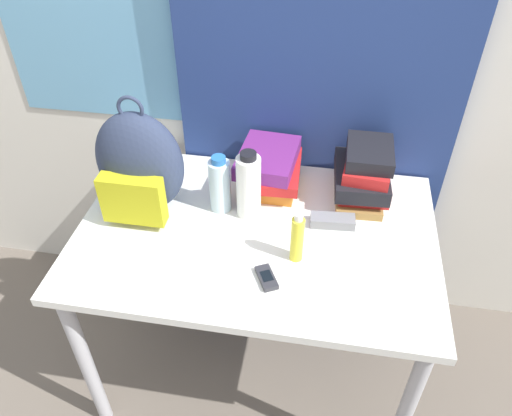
{
  "coord_description": "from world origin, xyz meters",
  "views": [
    {
      "loc": [
        0.21,
        -0.81,
        1.92
      ],
      "look_at": [
        0.0,
        0.4,
        0.87
      ],
      "focal_mm": 35.0,
      "sensor_mm": 36.0,
      "label": 1
    }
  ],
  "objects_px": {
    "water_bottle": "(220,185)",
    "sunglasses_case": "(333,221)",
    "book_stack_center": "(364,174)",
    "sports_bottle": "(249,186)",
    "cell_phone": "(267,278)",
    "sunscreen_bottle": "(297,238)",
    "backpack": "(139,166)",
    "book_stack_left": "(270,169)"
  },
  "relations": [
    {
      "from": "sports_bottle",
      "to": "book_stack_center",
      "type": "bearing_deg",
      "value": 23.29
    },
    {
      "from": "sunglasses_case",
      "to": "cell_phone",
      "type": "bearing_deg",
      "value": -123.13
    },
    {
      "from": "backpack",
      "to": "cell_phone",
      "type": "height_order",
      "value": "backpack"
    },
    {
      "from": "sunscreen_bottle",
      "to": "sunglasses_case",
      "type": "bearing_deg",
      "value": 59.0
    },
    {
      "from": "cell_phone",
      "to": "book_stack_left",
      "type": "bearing_deg",
      "value": 97.39
    },
    {
      "from": "book_stack_left",
      "to": "sunglasses_case",
      "type": "distance_m",
      "value": 0.31
    },
    {
      "from": "book_stack_center",
      "to": "sunglasses_case",
      "type": "distance_m",
      "value": 0.22
    },
    {
      "from": "backpack",
      "to": "water_bottle",
      "type": "bearing_deg",
      "value": 9.96
    },
    {
      "from": "book_stack_center",
      "to": "sports_bottle",
      "type": "bearing_deg",
      "value": -156.71
    },
    {
      "from": "book_stack_left",
      "to": "cell_phone",
      "type": "bearing_deg",
      "value": -82.61
    },
    {
      "from": "book_stack_left",
      "to": "sports_bottle",
      "type": "distance_m",
      "value": 0.17
    },
    {
      "from": "sunscreen_bottle",
      "to": "cell_phone",
      "type": "xyz_separation_m",
      "value": [
        -0.08,
        -0.11,
        -0.08
      ]
    },
    {
      "from": "sunscreen_bottle",
      "to": "sunglasses_case",
      "type": "relative_size",
      "value": 1.19
    },
    {
      "from": "sports_bottle",
      "to": "sunscreen_bottle",
      "type": "xyz_separation_m",
      "value": [
        0.19,
        -0.19,
        -0.03
      ]
    },
    {
      "from": "book_stack_center",
      "to": "sunglasses_case",
      "type": "relative_size",
      "value": 1.85
    },
    {
      "from": "water_bottle",
      "to": "cell_phone",
      "type": "relative_size",
      "value": 2.02
    },
    {
      "from": "backpack",
      "to": "water_bottle",
      "type": "height_order",
      "value": "backpack"
    },
    {
      "from": "sports_bottle",
      "to": "backpack",
      "type": "bearing_deg",
      "value": -174.81
    },
    {
      "from": "book_stack_left",
      "to": "sunglasses_case",
      "type": "relative_size",
      "value": 1.84
    },
    {
      "from": "cell_phone",
      "to": "sunscreen_bottle",
      "type": "bearing_deg",
      "value": 53.54
    },
    {
      "from": "water_bottle",
      "to": "sunglasses_case",
      "type": "distance_m",
      "value": 0.4
    },
    {
      "from": "backpack",
      "to": "book_stack_left",
      "type": "xyz_separation_m",
      "value": [
        0.41,
        0.2,
        -0.1
      ]
    },
    {
      "from": "book_stack_left",
      "to": "cell_phone",
      "type": "relative_size",
      "value": 2.64
    },
    {
      "from": "book_stack_left",
      "to": "cell_phone",
      "type": "height_order",
      "value": "book_stack_left"
    },
    {
      "from": "cell_phone",
      "to": "sunglasses_case",
      "type": "bearing_deg",
      "value": 56.87
    },
    {
      "from": "sports_bottle",
      "to": "cell_phone",
      "type": "relative_size",
      "value": 2.36
    },
    {
      "from": "sports_bottle",
      "to": "water_bottle",
      "type": "bearing_deg",
      "value": 172.9
    },
    {
      "from": "book_stack_left",
      "to": "water_bottle",
      "type": "bearing_deg",
      "value": -134.96
    },
    {
      "from": "backpack",
      "to": "cell_phone",
      "type": "bearing_deg",
      "value": -29.22
    },
    {
      "from": "cell_phone",
      "to": "sunglasses_case",
      "type": "relative_size",
      "value": 0.7
    },
    {
      "from": "book_stack_center",
      "to": "sports_bottle",
      "type": "relative_size",
      "value": 1.13
    },
    {
      "from": "water_bottle",
      "to": "sunglasses_case",
      "type": "xyz_separation_m",
      "value": [
        0.39,
        -0.03,
        -0.08
      ]
    },
    {
      "from": "book_stack_left",
      "to": "sunscreen_bottle",
      "type": "xyz_separation_m",
      "value": [
        0.14,
        -0.35,
        0.01
      ]
    },
    {
      "from": "backpack",
      "to": "sunglasses_case",
      "type": "xyz_separation_m",
      "value": [
        0.65,
        0.02,
        -0.16
      ]
    },
    {
      "from": "water_bottle",
      "to": "sunscreen_bottle",
      "type": "relative_size",
      "value": 1.18
    },
    {
      "from": "backpack",
      "to": "sports_bottle",
      "type": "bearing_deg",
      "value": 5.19
    },
    {
      "from": "book_stack_left",
      "to": "sunglasses_case",
      "type": "bearing_deg",
      "value": -36.25
    },
    {
      "from": "backpack",
      "to": "book_stack_left",
      "type": "distance_m",
      "value": 0.47
    },
    {
      "from": "book_stack_left",
      "to": "book_stack_center",
      "type": "height_order",
      "value": "book_stack_center"
    },
    {
      "from": "water_bottle",
      "to": "backpack",
      "type": "bearing_deg",
      "value": -170.04
    },
    {
      "from": "cell_phone",
      "to": "book_stack_center",
      "type": "bearing_deg",
      "value": 59.08
    },
    {
      "from": "book_stack_center",
      "to": "sunglasses_case",
      "type": "bearing_deg",
      "value": -117.25
    }
  ]
}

